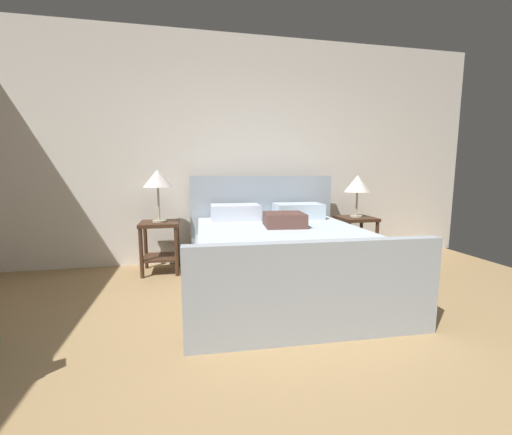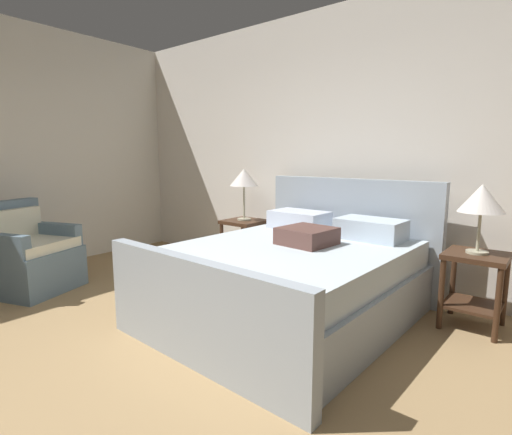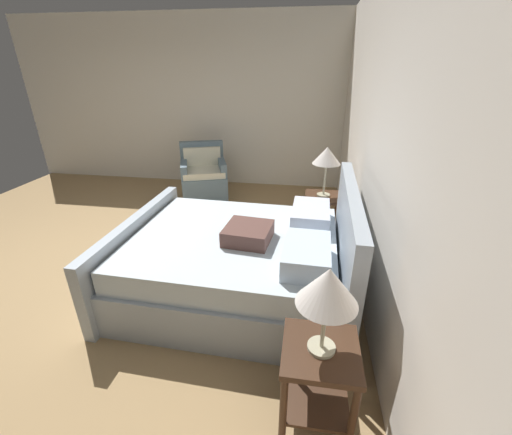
{
  "view_description": "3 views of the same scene",
  "coord_description": "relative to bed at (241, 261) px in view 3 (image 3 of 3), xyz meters",
  "views": [
    {
      "loc": [
        -0.75,
        -1.28,
        1.17
      ],
      "look_at": [
        -0.14,
        1.67,
        0.75
      ],
      "focal_mm": 22.71,
      "sensor_mm": 36.0,
      "label": 1
    },
    {
      "loc": [
        1.87,
        -0.86,
        1.34
      ],
      "look_at": [
        -0.37,
        1.91,
        0.78
      ],
      "focal_mm": 27.38,
      "sensor_mm": 36.0,
      "label": 2
    },
    {
      "loc": [
        2.76,
        2.34,
        2.06
      ],
      "look_at": [
        -0.25,
        1.87,
        0.64
      ],
      "focal_mm": 22.94,
      "sensor_mm": 36.0,
      "label": 3
    }
  ],
  "objects": [
    {
      "name": "ground_plane",
      "position": [
        -0.13,
        -1.79,
        -0.36
      ],
      "size": [
        6.28,
        5.88,
        0.02
      ],
      "primitive_type": "cube",
      "color": "#A58458"
    },
    {
      "name": "wall_back",
      "position": [
        -0.13,
        1.22,
        1.09
      ],
      "size": [
        6.4,
        0.12,
        2.88
      ],
      "primitive_type": "cube",
      "color": "silver",
      "rests_on": "ground"
    },
    {
      "name": "wall_side_left",
      "position": [
        -3.33,
        -1.79,
        1.09
      ],
      "size": [
        0.12,
        6.0,
        2.88
      ],
      "primitive_type": "cube",
      "color": "white",
      "rests_on": "ground"
    },
    {
      "name": "bed",
      "position": [
        0.0,
        0.0,
        0.0
      ],
      "size": [
        1.88,
        2.18,
        1.13
      ],
      "color": "#A0ACB8",
      "rests_on": "ground"
    },
    {
      "name": "nightstand_right",
      "position": [
        1.22,
        0.71,
        0.06
      ],
      "size": [
        0.44,
        0.44,
        0.6
      ],
      "color": "#412819",
      "rests_on": "ground"
    },
    {
      "name": "table_lamp_right",
      "position": [
        1.22,
        0.71,
        0.67
      ],
      "size": [
        0.33,
        0.33,
        0.54
      ],
      "color": "#B7B293",
      "rests_on": "nightstand_right"
    },
    {
      "name": "nightstand_left",
      "position": [
        -1.23,
        0.8,
        0.06
      ],
      "size": [
        0.44,
        0.44,
        0.6
      ],
      "color": "#412819",
      "rests_on": "ground"
    },
    {
      "name": "table_lamp_left",
      "position": [
        -1.23,
        0.8,
        0.74
      ],
      "size": [
        0.33,
        0.33,
        0.6
      ],
      "color": "#B7B293",
      "rests_on": "nightstand_left"
    },
    {
      "name": "armchair",
      "position": [
        -2.45,
        -1.13,
        0.0
      ],
      "size": [
        0.93,
        0.92,
        0.9
      ],
      "color": "slate",
      "rests_on": "ground"
    }
  ]
}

